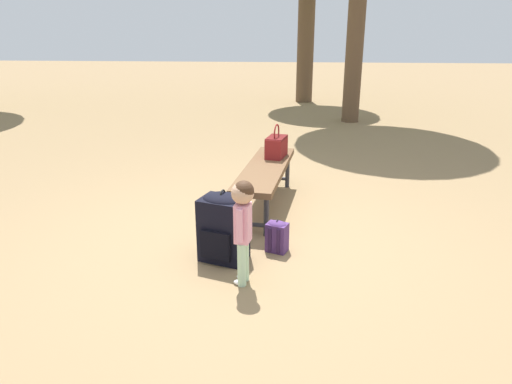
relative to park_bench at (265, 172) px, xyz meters
The scene contains 6 objects.
ground_plane 0.98m from the park_bench, ahead, with size 40.00×40.00×0.00m, color #8C704C.
park_bench is the anchor object (origin of this frame).
handbag 0.44m from the park_bench, 165.15° to the left, with size 0.35×0.25×0.37m.
child_standing 1.57m from the park_bench, ahead, with size 0.22×0.17×0.81m.
backpack_large 1.22m from the park_bench, 13.19° to the right, with size 0.39×0.43×0.61m.
backpack_small 1.05m from the park_bench, ahead, with size 0.19×0.21×0.29m.
Camera 1 is at (3.82, 0.38, 1.86)m, focal length 33.38 mm.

